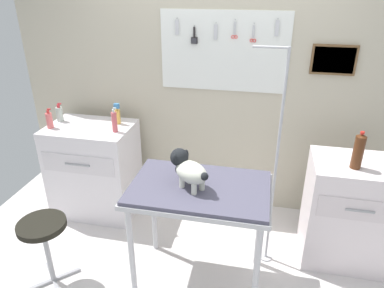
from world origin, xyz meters
The scene contains 12 objects.
rear_wall_panel centered at (0.01, 1.28, 1.16)m, with size 4.00×0.11×2.30m.
grooming_table centered at (0.05, 0.12, 0.78)m, with size 1.01×0.65×0.87m.
grooming_arm centered at (0.57, 0.46, 0.84)m, with size 0.30×0.11×1.80m.
dog centered at (-0.03, 0.10, 1.01)m, with size 0.34×0.28×0.26m.
counter_left centered at (-1.16, 0.84, 0.47)m, with size 0.80×0.58×0.93m.
cabinet_right centered at (1.20, 0.63, 0.46)m, with size 0.68×0.54×0.91m.
stool centered at (-1.08, -0.16, 0.48)m, with size 0.35×0.35×0.58m.
pump_bottle_white centered at (-1.49, 0.73, 1.01)m, with size 0.06×0.06×0.19m.
spray_bottle_short centered at (-0.86, 0.77, 1.03)m, with size 0.05×0.05×0.23m.
shampoo_bottle centered at (-1.49, 0.91, 1.01)m, with size 0.06×0.06×0.19m.
conditioner_bottle centered at (-0.91, 0.96, 1.02)m, with size 0.05×0.05×0.20m.
soda_bottle centered at (1.15, 0.55, 1.05)m, with size 0.08×0.08×0.30m.
Camera 1 is at (0.45, -1.99, 2.21)m, focal length 33.26 mm.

